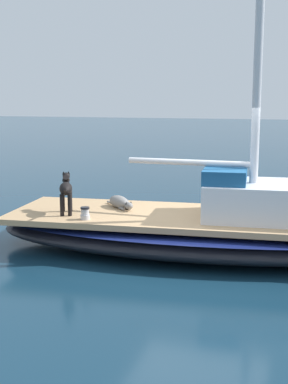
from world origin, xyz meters
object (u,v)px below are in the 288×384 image
Objects in this scene: dog_grey at (120,202)px; dog_black at (66,189)px; deck_winch at (85,214)px; sailboat_main at (199,233)px.

dog_grey is 0.87× the size of dog_black.
deck_winch is at bearing 56.57° from dog_black.
deck_winch is at bearing -62.45° from sailboat_main.
sailboat_main is at bearing 84.97° from dog_grey.
dog_black reaches higher than dog_grey.
dog_grey reaches higher than deck_winch.
sailboat_main is 2.00m from deck_winch.
dog_black is 4.21× the size of deck_winch.
dog_grey is at bearing -95.03° from sailboat_main.
sailboat_main is 8.43× the size of dog_black.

